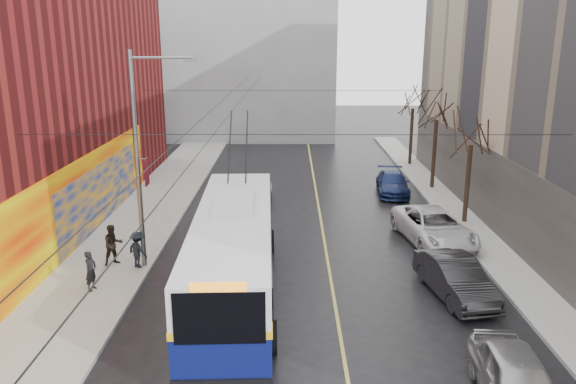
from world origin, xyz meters
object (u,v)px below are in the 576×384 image
Objects in this scene: parked_car_b at (455,278)px; pedestrian_c at (138,250)px; tree_mid at (437,108)px; trolleybus at (234,251)px; following_car at (254,194)px; parked_car_c at (434,227)px; pedestrian_b at (113,245)px; tree_near at (472,130)px; parked_car_a at (517,381)px; pedestrian_a at (91,271)px; parked_car_d at (392,183)px; streetlight_pole at (141,156)px; tree_far at (413,98)px.

pedestrian_c is (-12.54, 2.41, 0.18)m from parked_car_b.
trolleybus is at bearing -126.20° from tree_mid.
following_car is (-8.29, 11.60, 0.05)m from parked_car_b.
tree_mid reaches higher than following_car.
pedestrian_b is (-14.27, -3.05, 0.23)m from parked_car_c.
tree_near is 1.45× the size of parked_car_a.
pedestrian_a reaches higher than pedestrian_c.
tree_near reaches higher than pedestrian_a.
parked_car_d is at bearing -159.17° from tree_mid.
tree_mid reaches higher than pedestrian_c.
parked_car_c is at bearing -82.43° from parked_car_d.
pedestrian_b reaches higher than following_car.
tree_mid is 3.83× the size of pedestrian_b.
parked_car_a reaches higher than parked_car_d.
pedestrian_c is (-0.36, -0.18, -3.92)m from streetlight_pole.
tree_mid is 1.17× the size of parked_car_c.
trolleybus is (-11.26, -22.38, -3.42)m from tree_far.
pedestrian_c is at bearing -52.52° from pedestrian_b.
trolleybus is at bearing 142.59° from parked_car_a.
tree_mid is (0.00, 7.00, 0.28)m from tree_near.
tree_mid is at bearing -90.00° from tree_far.
tree_mid is 16.49m from parked_car_b.
parked_car_b is (-2.96, -22.59, -4.40)m from tree_far.
following_car is (-11.24, -10.98, -4.35)m from tree_far.
following_car is at bearing 115.57° from parked_car_b.
tree_near is 7.85m from parked_car_d.
parked_car_a is at bearing -37.47° from streetlight_pole.
tree_near is 16.05m from parked_car_a.
trolleybus is at bearing -75.43° from pedestrian_a.
tree_near is at bearing -17.08° from pedestrian_b.
parked_car_c is 3.26× the size of pedestrian_b.
pedestrian_b is at bearing -116.74° from following_car.
following_car is at bearing 22.34° from pedestrian_b.
pedestrian_c is at bearing -153.27° from streetlight_pole.
tree_far is at bearing 90.00° from tree_near.
tree_far is 25.79m from pedestrian_c.
tree_mid is at bearing 23.90° from following_car.
parked_car_a is at bearing -101.93° from tree_near.
pedestrian_b is (-13.87, -11.82, 0.35)m from parked_car_d.
pedestrian_c reaches higher than parked_car_a.
tree_mid is 23.11m from pedestrian_a.
pedestrian_c is at bearing -175.08° from parked_car_c.
parked_car_a is 2.82× the size of pedestrian_a.
tree_mid is 21.43m from pedestrian_b.
tree_far is at bearing 48.72° from following_car.
tree_near reaches higher than following_car.
parked_car_d is 18.22m from pedestrian_b.
tree_near is 4.13× the size of pedestrian_c.
tree_far is 26.22m from pedestrian_b.
tree_near is (15.14, 6.00, 0.13)m from streetlight_pole.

